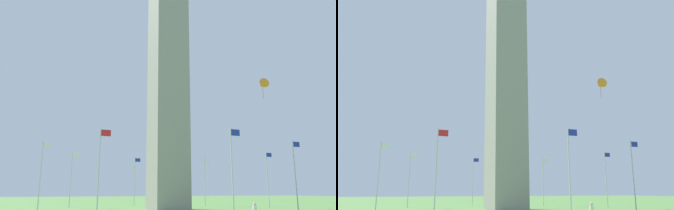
{
  "view_description": "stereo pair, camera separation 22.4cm",
  "coord_description": "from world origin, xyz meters",
  "views": [
    {
      "loc": [
        -18.17,
        -46.13,
        2.47
      ],
      "look_at": [
        0.0,
        0.0,
        14.77
      ],
      "focal_mm": 37.24,
      "sensor_mm": 36.0,
      "label": 1
    },
    {
      "loc": [
        -17.96,
        -46.21,
        2.47
      ],
      "look_at": [
        0.0,
        0.0,
        14.77
      ],
      "focal_mm": 37.24,
      "sensor_mm": 36.0,
      "label": 2
    }
  ],
  "objects": [
    {
      "name": "obelisk_monument",
      "position": [
        0.0,
        0.0,
        22.25
      ],
      "size": [
        4.9,
        4.9,
        44.51
      ],
      "color": "gray",
      "rests_on": "ground"
    },
    {
      "name": "flagpole_n",
      "position": [
        16.87,
        0.0,
        4.68
      ],
      "size": [
        1.12,
        0.14,
        8.57
      ],
      "color": "silver",
      "rests_on": "ground"
    },
    {
      "name": "flagpole_w",
      "position": [
        0.06,
        -16.81,
        4.68
      ],
      "size": [
        1.12,
        0.14,
        8.57
      ],
      "color": "silver",
      "rests_on": "ground"
    },
    {
      "name": "ground_plane",
      "position": [
        0.0,
        0.0,
        0.0
      ],
      "size": [
        260.0,
        260.0,
        0.0
      ],
      "primitive_type": "plane",
      "color": "#609347"
    },
    {
      "name": "flagpole_s",
      "position": [
        -16.76,
        0.0,
        4.68
      ],
      "size": [
        1.12,
        0.14,
        8.57
      ],
      "color": "silver",
      "rests_on": "ground"
    },
    {
      "name": "flagpole_nw",
      "position": [
        11.95,
        -11.89,
        4.68
      ],
      "size": [
        1.12,
        0.14,
        8.57
      ],
      "color": "silver",
      "rests_on": "ground"
    },
    {
      "name": "flagpole_ne",
      "position": [
        11.95,
        11.89,
        4.68
      ],
      "size": [
        1.12,
        0.14,
        8.57
      ],
      "color": "silver",
      "rests_on": "ground"
    },
    {
      "name": "kite_orange_delta",
      "position": [
        7.84,
        -12.07,
        15.3
      ],
      "size": [
        2.0,
        1.78,
        2.6
      ],
      "color": "orange"
    },
    {
      "name": "flagpole_se",
      "position": [
        -11.83,
        11.89,
        4.68
      ],
      "size": [
        1.12,
        0.14,
        8.57
      ],
      "color": "silver",
      "rests_on": "ground"
    },
    {
      "name": "flagpole_e",
      "position": [
        0.06,
        16.81,
        4.68
      ],
      "size": [
        1.12,
        0.14,
        8.57
      ],
      "color": "silver",
      "rests_on": "ground"
    },
    {
      "name": "flagpole_sw",
      "position": [
        -11.83,
        -11.89,
        4.68
      ],
      "size": [
        1.12,
        0.14,
        8.57
      ],
      "color": "silver",
      "rests_on": "ground"
    }
  ]
}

